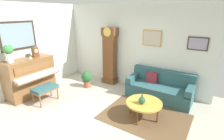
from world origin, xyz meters
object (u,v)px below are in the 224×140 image
at_px(mantel_clock, 35,51).
at_px(potted_plant, 87,78).
at_px(green_jug, 142,100).
at_px(piano, 30,77).
at_px(coffee_table, 144,103).
at_px(piano_bench, 45,89).
at_px(couch, 160,88).
at_px(flower_vase, 8,52).
at_px(teacup, 30,58).
at_px(grandfather_clock, 110,58).

bearing_deg(mantel_clock, potted_plant, 45.42).
xyz_separation_m(green_jug, potted_plant, (-2.38, 0.75, -0.20)).
bearing_deg(piano, coffee_table, 11.88).
distance_m(piano_bench, couch, 3.40).
bearing_deg(green_jug, couch, 89.92).
relative_size(piano_bench, mantel_clock, 1.84).
relative_size(flower_vase, potted_plant, 1.04).
height_order(couch, teacup, teacup).
distance_m(couch, green_jug, 1.37).
bearing_deg(grandfather_clock, piano, -125.37).
xyz_separation_m(couch, potted_plant, (-2.39, -0.60, 0.01)).
bearing_deg(potted_plant, coffee_table, -15.21).
distance_m(coffee_table, potted_plant, 2.49).
distance_m(couch, coffee_table, 1.26).
bearing_deg(grandfather_clock, green_jug, -38.26).
xyz_separation_m(piano, coffee_table, (3.49, 0.73, -0.19)).
bearing_deg(flower_vase, piano_bench, 29.44).
height_order(mantel_clock, teacup, mantel_clock).
distance_m(coffee_table, mantel_clock, 3.64).
bearing_deg(piano, green_jug, 10.40).
bearing_deg(green_jug, flower_vase, -161.88).
xyz_separation_m(couch, teacup, (-3.39, -1.95, 0.89)).
xyz_separation_m(grandfather_clock, couch, (1.94, -0.17, -0.65)).
bearing_deg(coffee_table, couch, 90.80).
xyz_separation_m(piano_bench, green_jug, (2.70, 0.70, 0.12)).
bearing_deg(mantel_clock, piano_bench, -24.99).
bearing_deg(teacup, green_jug, 9.98).
bearing_deg(potted_plant, couch, 14.19).
bearing_deg(mantel_clock, teacup, -71.55).
distance_m(piano, potted_plant, 1.78).
height_order(coffee_table, green_jug, green_jug).
bearing_deg(grandfather_clock, potted_plant, -120.13).
distance_m(grandfather_clock, teacup, 2.58).
xyz_separation_m(mantel_clock, green_jug, (3.47, 0.35, -0.83)).
bearing_deg(piano, grandfather_clock, 54.63).
relative_size(couch, mantel_clock, 5.00).
distance_m(flower_vase, teacup, 0.62).
bearing_deg(piano_bench, teacup, 170.93).
relative_size(grandfather_clock, potted_plant, 3.62).
relative_size(piano, grandfather_clock, 0.71).
xyz_separation_m(grandfather_clock, green_jug, (1.93, -1.53, -0.44)).
xyz_separation_m(piano_bench, coffee_table, (2.72, 0.80, -0.00)).
height_order(mantel_clock, potted_plant, mantel_clock).
height_order(flower_vase, potted_plant, flower_vase).
xyz_separation_m(piano, piano_bench, (0.76, -0.07, -0.19)).
bearing_deg(coffee_table, grandfather_clock, 143.84).
xyz_separation_m(piano_bench, mantel_clock, (-0.76, 0.36, 0.95)).
height_order(piano_bench, couch, couch).
height_order(couch, mantel_clock, mantel_clock).
distance_m(couch, flower_vase, 4.43).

